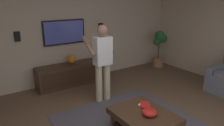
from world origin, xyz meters
The scene contains 12 objects.
wall_back_tv centered at (3.12, 0.00, 1.44)m, with size 0.10×7.28×2.87m, color #BCA893.
coffee_table centered at (0.15, -0.24, 0.30)m, with size 1.00×0.80×0.40m.
media_console centered at (2.78, -0.13, 0.28)m, with size 0.45×1.70×0.55m.
tv centered at (3.03, -0.13, 1.33)m, with size 0.05×1.08×0.61m.
person_standing centered at (1.60, -0.36, 0.93)m, with size 0.53×0.53×1.64m.
potted_plant_tall centered at (2.56, -3.04, 0.69)m, with size 0.46×0.41×1.17m.
bowl centered at (0.05, -0.26, 0.45)m, with size 0.23×0.23×0.10m, color red.
remote_white centered at (0.40, -0.39, 0.41)m, with size 0.15×0.04×0.02m, color white.
book centered at (0.31, -0.41, 0.42)m, with size 0.22×0.16×0.04m, color red.
vase_round centered at (2.82, -0.19, 0.66)m, with size 0.22×0.22×0.22m, color orange.
wall_speaker_left centered at (3.04, -1.20, 1.37)m, with size 0.06×0.12×0.22m, color black.
wall_speaker_right centered at (3.04, 0.97, 1.32)m, with size 0.06×0.12×0.22m, color black.
Camera 1 is at (-2.07, 1.87, 2.16)m, focal length 34.42 mm.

